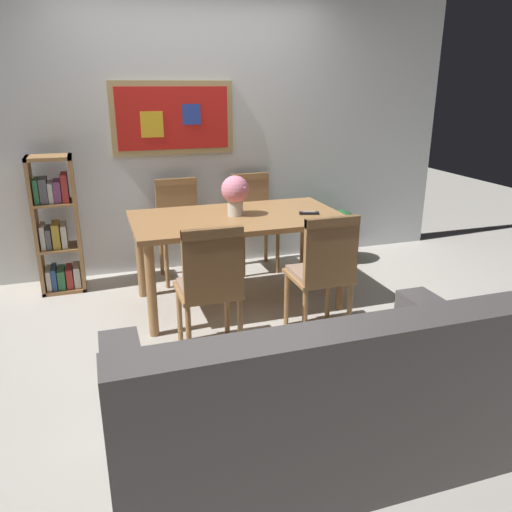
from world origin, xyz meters
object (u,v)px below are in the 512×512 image
at_px(leather_couch, 309,408).
at_px(bookshelf, 57,229).
at_px(dining_chair_near_left, 210,281).
at_px(dining_chair_far_left, 179,221).
at_px(dining_table, 238,227).
at_px(flower_vase, 235,192).
at_px(dining_chair_near_right, 324,267).
at_px(potted_ivy, 340,234).
at_px(dining_chair_far_right, 253,214).
at_px(tv_remote, 309,213).

distance_m(leather_couch, bookshelf, 2.92).
bearing_deg(dining_chair_near_left, bookshelf, 122.77).
distance_m(dining_chair_far_left, bookshelf, 1.05).
height_order(leather_couch, bookshelf, bookshelf).
distance_m(dining_table, flower_vase, 0.28).
xyz_separation_m(dining_chair_far_left, flower_vase, (0.33, -0.72, 0.39)).
distance_m(dining_chair_near_right, flower_vase, 0.97).
bearing_deg(dining_chair_near_right, bookshelf, 139.71).
distance_m(dining_table, potted_ivy, 1.48).
distance_m(dining_chair_near_right, leather_couch, 1.32).
distance_m(bookshelf, flower_vase, 1.60).
bearing_deg(dining_chair_far_right, dining_chair_far_left, -175.65).
distance_m(dining_table, tv_remote, 0.58).
xyz_separation_m(leather_couch, tv_remote, (0.77, 1.79, 0.44)).
height_order(dining_chair_far_right, leather_couch, dining_chair_far_right).
xyz_separation_m(dining_chair_near_left, leather_couch, (0.19, -1.14, -0.23)).
relative_size(dining_table, flower_vase, 5.21).
relative_size(bookshelf, tv_remote, 7.23).
bearing_deg(leather_couch, flower_vase, 84.03).
bearing_deg(dining_table, potted_ivy, 28.09).
height_order(dining_table, leather_couch, leather_couch).
xyz_separation_m(potted_ivy, tv_remote, (-0.71, -0.81, 0.47)).
distance_m(dining_table, leather_couch, 1.96).
distance_m(dining_chair_near_right, potted_ivy, 1.71).
bearing_deg(dining_chair_near_left, dining_chair_far_right, 63.52).
bearing_deg(potted_ivy, tv_remote, -131.31).
xyz_separation_m(dining_chair_near_right, leather_couch, (-0.61, -1.15, -0.23)).
bearing_deg(dining_chair_far_right, tv_remote, -79.21).
distance_m(dining_chair_near_right, bookshelf, 2.33).
xyz_separation_m(dining_chair_far_right, bookshelf, (-1.77, -0.06, 0.01)).
xyz_separation_m(dining_chair_near_left, dining_chair_far_right, (0.79, 1.58, 0.00)).
distance_m(dining_chair_near_right, tv_remote, 0.69).
distance_m(dining_chair_near_right, dining_chair_near_left, 0.80).
distance_m(dining_chair_far_right, tv_remote, 0.97).
bearing_deg(dining_chair_near_right, flower_vase, 117.04).
height_order(dining_chair_near_right, potted_ivy, dining_chair_near_right).
distance_m(dining_table, dining_chair_far_right, 0.89).
bearing_deg(dining_chair_far_right, leather_couch, -102.30).
relative_size(bookshelf, flower_vase, 3.71).
bearing_deg(dining_table, dining_chair_near_left, -117.54).
xyz_separation_m(dining_chair_far_left, bookshelf, (-1.05, -0.00, 0.01)).
xyz_separation_m(dining_chair_far_right, dining_chair_far_left, (-0.72, -0.05, 0.00)).
bearing_deg(flower_vase, dining_chair_near_right, -62.96).
relative_size(dining_chair_near_left, dining_chair_far_right, 1.00).
xyz_separation_m(dining_chair_near_right, dining_chair_far_right, (-0.01, 1.57, 0.00)).
bearing_deg(dining_chair_near_left, tv_remote, 34.04).
bearing_deg(bookshelf, dining_chair_near_left, -57.23).
xyz_separation_m(potted_ivy, flower_vase, (-1.28, -0.66, 0.64)).
xyz_separation_m(dining_chair_near_left, dining_chair_far_left, (0.07, 1.52, 0.00)).
height_order(dining_chair_far_right, bookshelf, bookshelf).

